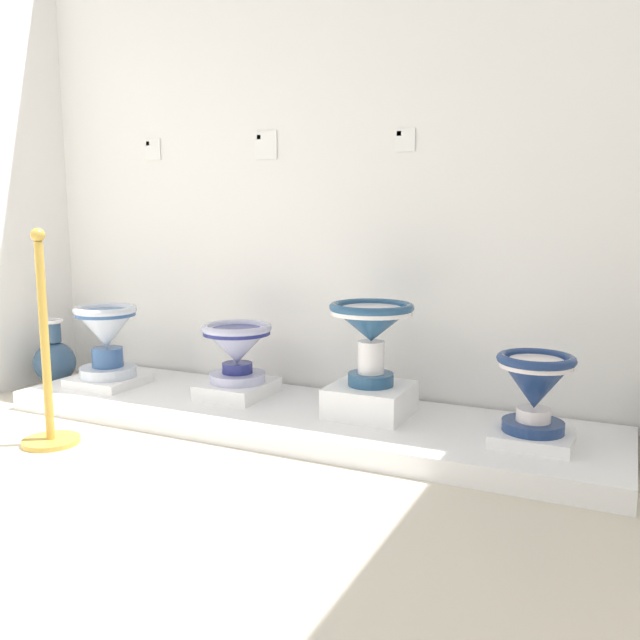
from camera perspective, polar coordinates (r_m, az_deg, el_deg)
name	(u,v)px	position (r m, az deg, el deg)	size (l,w,h in m)	color
ground_plane	(39,588)	(2.23, -23.06, -20.47)	(5.87, 5.70, 0.02)	beige
wall_back	(334,124)	(3.69, 1.23, 16.50)	(4.07, 0.06, 3.10)	white
display_platform	(297,417)	(3.40, -2.01, -8.37)	(3.13, 0.80, 0.10)	white
plinth_block_broad_patterned	(109,381)	(4.02, -17.75, -5.00)	(0.37, 0.36, 0.05)	white
antique_toilet_broad_patterned	(106,333)	(3.97, -17.93, -1.09)	(0.35, 0.35, 0.41)	silver
plinth_block_rightmost	(238,389)	(3.63, -7.10, -5.89)	(0.33, 0.39, 0.08)	white
antique_toilet_rightmost	(237,346)	(3.58, -7.17, -2.20)	(0.38, 0.38, 0.32)	silver
plinth_block_slender_white	(370,400)	(3.27, 4.37, -6.87)	(0.37, 0.38, 0.15)	white
antique_toilet_slender_white	(371,326)	(3.19, 4.44, -0.49)	(0.41, 0.41, 0.40)	#264F76
plinth_block_pale_glazed	(532,437)	(3.01, 17.82, -9.61)	(0.33, 0.31, 0.06)	white
antique_toilet_pale_glazed	(535,384)	(2.94, 18.04, -5.23)	(0.33, 0.33, 0.33)	navy
info_placard_first	(153,150)	(4.28, -14.21, 14.05)	(0.11, 0.01, 0.13)	white
info_placard_second	(266,145)	(3.83, -4.70, 14.79)	(0.14, 0.01, 0.16)	white
info_placard_third	(405,140)	(3.50, 7.34, 15.14)	(0.10, 0.01, 0.11)	white
decorative_vase_spare	(55,361)	(4.46, -21.90, -3.27)	(0.25, 0.25, 0.43)	white
stanchion_post_near_left	(47,384)	(3.34, -22.44, -5.09)	(0.26, 0.26, 1.01)	gold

